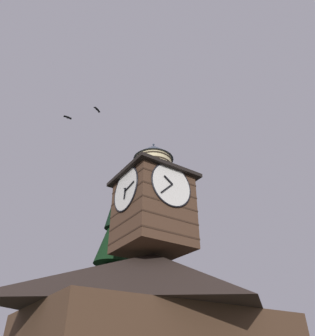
# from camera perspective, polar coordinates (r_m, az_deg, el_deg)

# --- Properties ---
(building_main) EXTENTS (13.99, 10.64, 7.49)m
(building_main) POSITION_cam_1_polar(r_m,az_deg,el_deg) (19.36, -0.81, -25.75)
(building_main) COLOR #4B3322
(building_main) RESTS_ON ground_plane
(clock_tower) EXTENTS (4.83, 4.83, 8.19)m
(clock_tower) POSITION_cam_1_polar(r_m,az_deg,el_deg) (20.97, -0.84, -6.07)
(clock_tower) COLOR #4C3323
(clock_tower) RESTS_ON building_main
(pine_tree_behind) EXTENTS (5.02, 5.02, 14.22)m
(pine_tree_behind) POSITION_cam_1_polar(r_m,az_deg,el_deg) (23.42, -8.55, -20.28)
(pine_tree_behind) COLOR #473323
(pine_tree_behind) RESTS_ON ground_plane
(moon) EXTENTS (1.89, 1.89, 1.89)m
(moon) POSITION_cam_1_polar(r_m,az_deg,el_deg) (61.80, -5.99, -18.84)
(moon) COLOR silver
(flying_bird_high) EXTENTS (0.70, 0.49, 0.13)m
(flying_bird_high) POSITION_cam_1_polar(r_m,az_deg,el_deg) (25.76, -10.99, 10.47)
(flying_bird_high) COLOR black
(flying_bird_low) EXTENTS (0.60, 0.26, 0.14)m
(flying_bird_low) POSITION_cam_1_polar(r_m,az_deg,el_deg) (24.40, -16.08, 8.88)
(flying_bird_low) COLOR black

